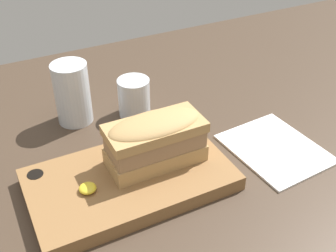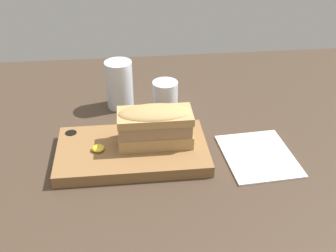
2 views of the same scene
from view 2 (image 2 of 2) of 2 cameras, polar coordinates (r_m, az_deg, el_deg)
name	(u,v)px [view 2 (image 2 of 2)]	position (r cm, az deg, el deg)	size (l,w,h in cm)	color
dining_table	(157,164)	(89.13, -1.52, -5.16)	(181.66, 110.98, 2.00)	#423326
serving_board	(132,151)	(89.31, -4.88, -3.39)	(31.51, 18.11, 2.58)	olive
sandwich	(155,124)	(87.00, -1.73, 0.25)	(15.43, 7.35, 8.40)	tan
mustard_dollop	(98,148)	(87.89, -9.45, -2.99)	(2.62, 2.62, 1.05)	yellow
water_glass	(120,87)	(106.22, -6.57, 5.22)	(6.72, 6.72, 12.04)	silver
wine_glass	(165,97)	(104.64, -0.38, 3.89)	(6.27, 6.27, 7.60)	silver
napkin	(258,156)	(91.45, 12.13, -3.95)	(15.47, 18.22, 0.40)	white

